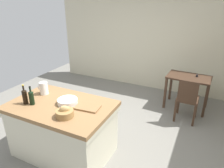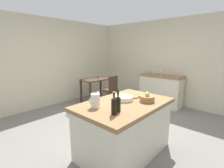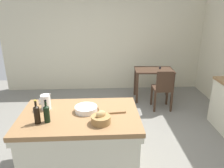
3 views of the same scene
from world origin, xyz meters
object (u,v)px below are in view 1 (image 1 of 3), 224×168
Objects in this scene: cutting_board at (87,107)px; wine_bottle_amber at (25,96)px; pitcher at (44,88)px; wash_bowl at (68,101)px; island_table at (63,127)px; writing_desk at (188,82)px; bread_basket at (65,113)px; wine_bottle_dark at (31,97)px; wooden_chair at (187,99)px.

cutting_board is 1.15× the size of wine_bottle_amber.
pitcher is 0.56m from wash_bowl.
island_table is 0.60m from cutting_board.
bread_basket is at bearing -115.96° from writing_desk.
writing_desk is 2.94m from bread_basket.
pitcher reaches higher than wash_bowl.
wine_bottle_dark reaches higher than bread_basket.
wine_bottle_dark reaches higher than wash_bowl.
wine_bottle_dark is (0.09, -0.35, 0.01)m from pitcher.
cutting_board is 1.21× the size of wine_bottle_dark.
writing_desk is 3.77× the size of pitcher.
wine_bottle_amber is at bearing -157.51° from island_table.
cutting_board is at bearing -116.29° from writing_desk.
wine_bottle_amber is (-0.90, -0.28, 0.11)m from cutting_board.
wash_bowl is 1.04× the size of wine_bottle_dark.
wine_bottle_dark is at bearing 11.89° from wine_bottle_amber.
wine_bottle_amber is at bearing -168.11° from wine_bottle_dark.
bread_basket is at bearing -41.06° from island_table.
wine_bottle_amber is (-2.03, -2.58, 0.37)m from writing_desk.
cutting_board is at bearing -5.79° from pitcher.
bread_basket is 0.76m from wine_bottle_amber.
pitcher is 0.83× the size of wash_bowl.
island_table is 0.74m from wine_bottle_amber.
island_table is 6.23× the size of pitcher.
cutting_board is at bearing 66.41° from bread_basket.
cutting_board is at bearing 2.16° from wash_bowl.
island_table is 0.59m from bread_basket.
wine_bottle_amber is at bearing 176.81° from bread_basket.
wooden_chair is (0.07, -0.58, -0.13)m from writing_desk.
wash_bowl reaches higher than cutting_board.
wine_bottle_dark is (-0.37, -0.18, 0.52)m from island_table.
wine_bottle_dark is (-1.99, -1.98, 0.49)m from wooden_chair.
cutting_board is at bearing 11.49° from island_table.
bread_basket is (-1.28, -2.63, 0.30)m from writing_desk.
wooden_chair is 2.14m from cutting_board.
island_table is at bearing -168.51° from cutting_board.
wash_bowl is 0.85× the size of cutting_board.
wine_bottle_dark is (-1.92, -2.56, 0.36)m from writing_desk.
island_table is at bearing -20.62° from pitcher.
writing_desk is at bearing 64.04° from bread_basket.
wash_bowl is at bearing -177.84° from cutting_board.
wooden_chair is 3.73× the size of pitcher.
bread_basket reaches higher than island_table.
wine_bottle_amber is (-2.10, -2.01, 0.50)m from wooden_chair.
writing_desk is 1.01× the size of wooden_chair.
bread_basket is (0.74, -0.41, -0.05)m from pitcher.
wash_bowl is (0.08, 0.07, 0.44)m from island_table.
wooden_chair is at bearing 48.07° from island_table.
wine_bottle_amber reaches higher than wash_bowl.
pitcher is at bearing 169.39° from wash_bowl.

